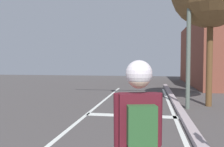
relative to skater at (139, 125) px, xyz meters
The scene contains 7 objects.
lane_line_center 4.19m from the skater, 120.14° to the left, with size 0.12×20.00×0.01m, color silver.
lane_line_curbside 3.77m from the skater, 75.99° to the left, with size 0.12×20.00×0.01m, color silver.
stop_bar 5.64m from the skater, 95.22° to the left, with size 3.04×0.40×0.01m, color silver.
lane_arrow_head 3.46m from the skater, 96.17° to the left, with size 0.56×0.44×0.01m, color silver.
curb_strip 3.82m from the skater, 72.19° to the left, with size 0.24×24.00×0.14m, color #A39497.
skater is the anchor object (origin of this frame).
traffic_signal_mast 7.53m from the skater, 86.58° to the left, with size 4.95×0.34×5.78m.
Camera 1 is at (2.33, 0.28, 1.77)m, focal length 38.08 mm.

